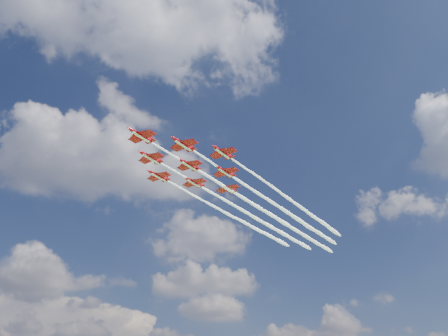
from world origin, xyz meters
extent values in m
cylinder|color=#A20911|center=(-15.06, -17.43, 77.97)|extent=(5.80, 5.52, 0.97)
cone|color=#A20911|center=(-18.27, -20.44, 77.97)|extent=(1.95, 1.91, 0.97)
cone|color=#A20911|center=(-12.05, -14.61, 77.97)|extent=(1.56, 1.54, 0.88)
ellipsoid|color=black|center=(-16.35, -18.64, 78.37)|extent=(1.88, 1.84, 0.63)
cube|color=#A20911|center=(-14.74, -17.13, 77.93)|extent=(7.59, 7.83, 0.12)
cube|color=#A20911|center=(-12.50, -15.03, 77.97)|extent=(3.06, 3.15, 0.11)
cube|color=#A20911|center=(-12.37, -14.91, 78.76)|extent=(1.11, 1.05, 1.58)
cube|color=white|center=(-15.06, -17.43, 77.53)|extent=(5.35, 5.09, 0.11)
cylinder|color=#A20911|center=(-3.42, -15.17, 77.97)|extent=(5.80, 5.52, 0.97)
cone|color=#A20911|center=(-6.62, -18.18, 77.97)|extent=(1.95, 1.91, 0.97)
cone|color=#A20911|center=(-0.40, -12.34, 77.97)|extent=(1.56, 1.54, 0.88)
ellipsoid|color=black|center=(-4.70, -16.37, 78.37)|extent=(1.88, 1.84, 0.63)
cube|color=#A20911|center=(-3.09, -14.87, 77.93)|extent=(7.59, 7.83, 0.12)
cube|color=#A20911|center=(-0.85, -12.76, 77.97)|extent=(3.06, 3.15, 0.11)
cube|color=#A20911|center=(-0.72, -12.64, 78.76)|extent=(1.11, 1.05, 1.58)
cube|color=white|center=(-3.42, -15.17, 77.53)|extent=(5.35, 5.09, 0.11)
cylinder|color=#A20911|center=(-12.05, -5.96, 77.97)|extent=(5.80, 5.52, 0.97)
cone|color=#A20911|center=(-15.26, -8.97, 77.97)|extent=(1.95, 1.91, 0.97)
cone|color=#A20911|center=(-9.04, -3.13, 77.97)|extent=(1.56, 1.54, 0.88)
ellipsoid|color=black|center=(-13.33, -7.16, 78.37)|extent=(1.88, 1.84, 0.63)
cube|color=#A20911|center=(-11.73, -5.66, 77.93)|extent=(7.59, 7.83, 0.12)
cube|color=#A20911|center=(-9.48, -3.55, 77.97)|extent=(3.06, 3.15, 0.11)
cube|color=#A20911|center=(-9.36, -3.43, 78.76)|extent=(1.11, 1.05, 1.58)
cube|color=white|center=(-12.05, -5.96, 77.53)|extent=(5.35, 5.09, 0.11)
cylinder|color=#A20911|center=(8.23, -12.90, 77.97)|extent=(5.80, 5.52, 0.97)
cone|color=#A20911|center=(5.02, -15.91, 77.97)|extent=(1.95, 1.91, 0.97)
cone|color=#A20911|center=(11.25, -10.07, 77.97)|extent=(1.56, 1.54, 0.88)
ellipsoid|color=black|center=(6.95, -14.10, 78.37)|extent=(1.88, 1.84, 0.63)
cube|color=#A20911|center=(8.55, -12.60, 77.93)|extent=(7.59, 7.83, 0.12)
cube|color=#A20911|center=(10.80, -10.49, 77.97)|extent=(3.06, 3.15, 0.11)
cube|color=#A20911|center=(10.93, -10.37, 78.76)|extent=(1.11, 1.05, 1.58)
cube|color=white|center=(8.23, -12.90, 77.53)|extent=(5.35, 5.09, 0.11)
cylinder|color=#A20911|center=(-0.40, -3.69, 77.97)|extent=(5.80, 5.52, 0.97)
cone|color=#A20911|center=(-3.61, -6.70, 77.97)|extent=(1.95, 1.91, 0.97)
cone|color=#A20911|center=(2.61, -0.86, 77.97)|extent=(1.56, 1.54, 0.88)
ellipsoid|color=black|center=(-1.69, -4.89, 78.37)|extent=(1.88, 1.84, 0.63)
cube|color=#A20911|center=(-0.08, -3.39, 77.93)|extent=(7.59, 7.83, 0.12)
cube|color=#A20911|center=(2.16, -1.28, 77.97)|extent=(3.06, 3.15, 0.11)
cube|color=#A20911|center=(2.29, -1.16, 78.76)|extent=(1.11, 1.05, 1.58)
cube|color=white|center=(-0.40, -3.69, 77.53)|extent=(5.35, 5.09, 0.11)
cylinder|color=#A20911|center=(-9.04, 5.52, 77.97)|extent=(5.80, 5.52, 0.97)
cone|color=#A20911|center=(-12.25, 2.51, 77.97)|extent=(1.95, 1.91, 0.97)
cone|color=#A20911|center=(-6.02, 8.35, 77.97)|extent=(1.56, 1.54, 0.88)
ellipsoid|color=black|center=(-10.32, 4.32, 78.37)|extent=(1.88, 1.84, 0.63)
cube|color=#A20911|center=(-8.72, 5.82, 77.93)|extent=(7.59, 7.83, 0.12)
cube|color=#A20911|center=(-6.47, 7.93, 77.97)|extent=(3.06, 3.15, 0.11)
cube|color=#A20911|center=(-6.35, 8.05, 78.76)|extent=(1.11, 1.05, 1.58)
cube|color=white|center=(-9.04, 5.52, 77.53)|extent=(5.35, 5.09, 0.11)
cylinder|color=#A20911|center=(11.24, -1.42, 77.97)|extent=(5.80, 5.52, 0.97)
cone|color=#A20911|center=(8.03, -4.43, 77.97)|extent=(1.95, 1.91, 0.97)
cone|color=#A20911|center=(14.26, 1.40, 77.97)|extent=(1.56, 1.54, 0.88)
ellipsoid|color=black|center=(9.96, -2.63, 78.37)|extent=(1.88, 1.84, 0.63)
cube|color=#A20911|center=(11.56, -1.12, 77.93)|extent=(7.59, 7.83, 0.12)
cube|color=#A20911|center=(13.81, 0.98, 77.97)|extent=(3.06, 3.15, 0.11)
cube|color=#A20911|center=(13.94, 1.10, 78.76)|extent=(1.11, 1.05, 1.58)
cube|color=white|center=(11.24, -1.42, 77.53)|extent=(5.35, 5.09, 0.11)
cylinder|color=#A20911|center=(2.61, 7.79, 77.97)|extent=(5.80, 5.52, 0.97)
cone|color=#A20911|center=(-0.60, 4.78, 77.97)|extent=(1.95, 1.91, 0.97)
cone|color=#A20911|center=(5.62, 10.61, 77.97)|extent=(1.56, 1.54, 0.88)
ellipsoid|color=black|center=(1.32, 6.58, 78.37)|extent=(1.88, 1.84, 0.63)
cube|color=#A20911|center=(2.93, 8.09, 77.93)|extent=(7.59, 7.83, 0.12)
cube|color=#A20911|center=(5.17, 10.19, 77.97)|extent=(3.06, 3.15, 0.11)
cube|color=#A20911|center=(5.30, 10.31, 78.76)|extent=(1.11, 1.05, 1.58)
cube|color=white|center=(2.61, 7.79, 77.53)|extent=(5.35, 5.09, 0.11)
cylinder|color=#A20911|center=(14.25, 10.05, 77.97)|extent=(5.80, 5.52, 0.97)
cone|color=#A20911|center=(11.05, 7.05, 77.97)|extent=(1.95, 1.91, 0.97)
cone|color=#A20911|center=(17.27, 12.88, 77.97)|extent=(1.56, 1.54, 0.88)
ellipsoid|color=black|center=(12.97, 8.85, 78.37)|extent=(1.88, 1.84, 0.63)
cube|color=#A20911|center=(14.58, 10.35, 77.93)|extent=(7.59, 7.83, 0.12)
cube|color=#A20911|center=(16.82, 12.46, 77.97)|extent=(3.06, 3.15, 0.11)
cube|color=#A20911|center=(16.95, 12.58, 78.76)|extent=(1.11, 1.05, 1.58)
cube|color=white|center=(14.25, 10.05, 77.53)|extent=(5.35, 5.09, 0.11)
camera|label=1|loc=(-12.09, -119.27, 14.17)|focal=35.00mm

